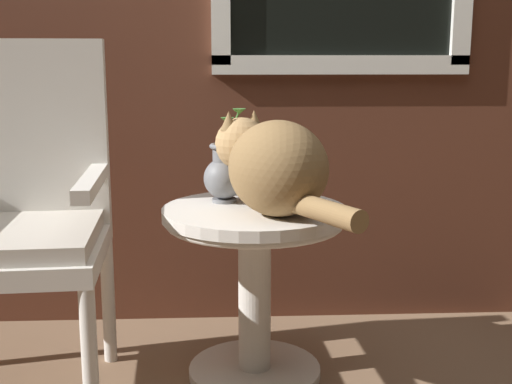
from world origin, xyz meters
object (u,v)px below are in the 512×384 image
object	(u,v)px
wicker_side_table	(256,260)
pewter_vase_with_ivy	(227,173)
wicker_chair	(16,207)
cat	(275,165)

from	to	relation	value
wicker_side_table	pewter_vase_with_ivy	size ratio (longest dim) A/B	1.93
wicker_side_table	wicker_chair	distance (m)	0.75
cat	pewter_vase_with_ivy	distance (m)	0.23
pewter_vase_with_ivy	wicker_chair	bearing A→B (deg)	-168.64
wicker_chair	pewter_vase_with_ivy	world-z (taller)	wicker_chair
wicker_side_table	wicker_chair	world-z (taller)	wicker_chair
wicker_side_table	wicker_chair	size ratio (longest dim) A/B	0.54
pewter_vase_with_ivy	cat	bearing A→B (deg)	-50.98
wicker_chair	pewter_vase_with_ivy	bearing A→B (deg)	11.36
wicker_chair	cat	bearing A→B (deg)	-3.42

